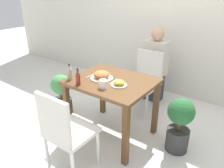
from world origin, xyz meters
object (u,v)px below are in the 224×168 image
(chair_near, at_px, (65,130))
(chair_far, at_px, (145,79))
(sauce_bottle, at_px, (70,73))
(food_plate, at_px, (102,75))
(potted_plant_left, at_px, (62,94))
(drink_cup, at_px, (103,84))
(potted_plant_right, at_px, (179,123))
(person_figure, at_px, (155,66))
(condiment_bottle, at_px, (78,78))
(side_plate, at_px, (119,83))

(chair_near, bearing_deg, chair_far, -90.84)
(chair_far, distance_m, sauce_bottle, 1.17)
(food_plate, distance_m, potted_plant_left, 0.89)
(chair_far, bearing_deg, drink_cup, -88.33)
(potted_plant_right, height_order, person_figure, person_figure)
(chair_near, distance_m, person_figure, 1.90)
(sauce_bottle, distance_m, potted_plant_left, 0.74)
(chair_near, bearing_deg, potted_plant_right, -129.06)
(food_plate, distance_m, condiment_bottle, 0.30)
(food_plate, height_order, drink_cup, same)
(chair_near, height_order, potted_plant_left, chair_near)
(chair_near, relative_size, person_figure, 0.75)
(drink_cup, bearing_deg, potted_plant_left, 167.29)
(sauce_bottle, height_order, potted_plant_left, sauce_bottle)
(side_plate, relative_size, condiment_bottle, 0.91)
(side_plate, distance_m, drink_cup, 0.18)
(sauce_bottle, bearing_deg, side_plate, 18.96)
(chair_far, xyz_separation_m, potted_plant_right, (0.74, -0.58, -0.14))
(food_plate, relative_size, person_figure, 0.22)
(potted_plant_right, xyz_separation_m, person_figure, (-0.77, 0.95, 0.23))
(potted_plant_right, bearing_deg, person_figure, 128.95)
(person_figure, bearing_deg, chair_far, -86.08)
(sauce_bottle, bearing_deg, chair_near, -50.64)
(potted_plant_left, distance_m, person_figure, 1.48)
(chair_near, bearing_deg, potted_plant_left, -39.85)
(drink_cup, distance_m, person_figure, 1.39)
(chair_near, bearing_deg, drink_cup, -95.67)
(potted_plant_left, height_order, person_figure, person_figure)
(chair_far, distance_m, food_plate, 0.88)
(chair_near, relative_size, chair_far, 1.00)
(chair_far, bearing_deg, side_plate, -81.31)
(chair_near, height_order, food_plate, chair_near)
(sauce_bottle, bearing_deg, food_plate, 39.97)
(chair_far, bearing_deg, sauce_bottle, -111.51)
(potted_plant_right, bearing_deg, condiment_bottle, -152.24)
(chair_near, height_order, chair_far, same)
(chair_far, relative_size, sauce_bottle, 4.66)
(sauce_bottle, distance_m, condiment_bottle, 0.18)
(drink_cup, bearing_deg, food_plate, 132.10)
(sauce_bottle, distance_m, person_figure, 1.49)
(condiment_bottle, distance_m, person_figure, 1.50)
(condiment_bottle, height_order, potted_plant_left, condiment_bottle)
(potted_plant_left, bearing_deg, person_figure, 53.24)
(condiment_bottle, distance_m, potted_plant_left, 0.88)
(chair_far, height_order, condiment_bottle, condiment_bottle)
(side_plate, relative_size, sauce_bottle, 0.91)
(potted_plant_left, distance_m, potted_plant_right, 1.66)
(chair_far, distance_m, potted_plant_right, 0.96)
(chair_near, xyz_separation_m, condiment_bottle, (-0.22, 0.43, 0.32))
(side_plate, xyz_separation_m, person_figure, (-0.16, 1.23, -0.19))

